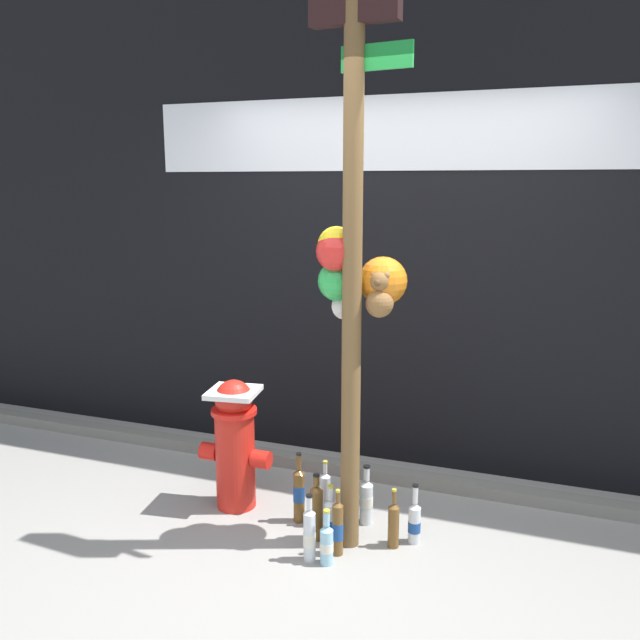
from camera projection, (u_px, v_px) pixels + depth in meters
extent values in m
plane|color=gray|center=(327.00, 563.00, 3.44)|extent=(14.00, 14.00, 0.00)
cube|color=black|center=(403.00, 183.00, 4.41)|extent=(10.00, 0.20, 3.85)
cube|color=silver|center=(562.00, 128.00, 3.92)|extent=(5.46, 0.01, 0.47)
cube|color=slate|center=(381.00, 474.00, 4.40)|extent=(8.00, 0.12, 0.08)
cylinder|color=brown|center=(352.00, 277.00, 3.33)|extent=(0.10, 0.10, 2.93)
cube|color=#198C33|center=(377.00, 57.00, 3.08)|extent=(0.36, 0.07, 0.12)
sphere|color=yellow|center=(336.00, 245.00, 3.38)|extent=(0.19, 0.19, 0.19)
sphere|color=green|center=(338.00, 281.00, 3.46)|extent=(0.21, 0.21, 0.21)
sphere|color=orange|center=(383.00, 281.00, 3.43)|extent=(0.25, 0.25, 0.25)
sphere|color=red|center=(336.00, 251.00, 3.37)|extent=(0.21, 0.21, 0.21)
sphere|color=brown|center=(379.00, 303.00, 3.36)|extent=(0.14, 0.14, 0.14)
sphere|color=brown|center=(380.00, 282.00, 3.34)|extent=(0.10, 0.10, 0.10)
sphere|color=brown|center=(373.00, 275.00, 3.34)|extent=(0.04, 0.04, 0.04)
sphere|color=brown|center=(386.00, 276.00, 3.32)|extent=(0.04, 0.04, 0.04)
sphere|color=brown|center=(378.00, 283.00, 3.30)|extent=(0.04, 0.04, 0.04)
sphere|color=silver|center=(345.00, 306.00, 3.50)|extent=(0.14, 0.14, 0.14)
sphere|color=silver|center=(345.00, 286.00, 3.48)|extent=(0.10, 0.10, 0.10)
sphere|color=silver|center=(339.00, 280.00, 3.48)|extent=(0.04, 0.04, 0.04)
sphere|color=silver|center=(351.00, 280.00, 3.46)|extent=(0.04, 0.04, 0.04)
sphere|color=#9D9992|center=(342.00, 287.00, 3.44)|extent=(0.04, 0.04, 0.04)
cylinder|color=red|center=(235.00, 460.00, 4.00)|extent=(0.24, 0.24, 0.59)
cylinder|color=red|center=(234.00, 411.00, 3.93)|extent=(0.27, 0.27, 0.03)
sphere|color=red|center=(234.00, 399.00, 3.92)|extent=(0.22, 0.22, 0.22)
cylinder|color=red|center=(210.00, 451.00, 4.05)|extent=(0.11, 0.11, 0.11)
cylinder|color=red|center=(261.00, 459.00, 3.93)|extent=(0.11, 0.11, 0.11)
cube|color=white|center=(233.00, 392.00, 3.91)|extent=(0.32, 0.32, 0.03)
cylinder|color=brown|center=(316.00, 515.00, 3.65)|extent=(0.07, 0.07, 0.29)
cone|color=brown|center=(316.00, 488.00, 3.61)|extent=(0.07, 0.07, 0.03)
cylinder|color=brown|center=(316.00, 481.00, 3.61)|extent=(0.03, 0.03, 0.05)
cylinder|color=black|center=(316.00, 475.00, 3.60)|extent=(0.04, 0.04, 0.01)
cylinder|color=silver|center=(325.00, 501.00, 3.79)|extent=(0.06, 0.06, 0.30)
cone|color=silver|center=(325.00, 475.00, 3.76)|extent=(0.06, 0.06, 0.02)
cylinder|color=silver|center=(325.00, 468.00, 3.75)|extent=(0.02, 0.02, 0.06)
cylinder|color=gold|center=(325.00, 462.00, 3.74)|extent=(0.03, 0.03, 0.01)
cylinder|color=silver|center=(366.00, 504.00, 3.83)|extent=(0.08, 0.08, 0.23)
cone|color=silver|center=(366.00, 483.00, 3.80)|extent=(0.08, 0.08, 0.03)
cylinder|color=silver|center=(367.00, 474.00, 3.79)|extent=(0.03, 0.03, 0.08)
cylinder|color=silver|center=(366.00, 501.00, 3.82)|extent=(0.08, 0.08, 0.06)
cylinder|color=black|center=(367.00, 467.00, 3.78)|extent=(0.04, 0.04, 0.01)
cylinder|color=brown|center=(338.00, 530.00, 3.50)|extent=(0.06, 0.06, 0.28)
cone|color=brown|center=(338.00, 504.00, 3.47)|extent=(0.06, 0.06, 0.02)
cylinder|color=brown|center=(338.00, 497.00, 3.46)|extent=(0.02, 0.02, 0.05)
cylinder|color=#1E478C|center=(338.00, 531.00, 3.50)|extent=(0.06, 0.06, 0.09)
cylinder|color=gold|center=(338.00, 491.00, 3.45)|extent=(0.02, 0.02, 0.01)
cylinder|color=silver|center=(309.00, 537.00, 3.44)|extent=(0.06, 0.06, 0.26)
cone|color=silver|center=(309.00, 511.00, 3.41)|extent=(0.06, 0.06, 0.03)
cylinder|color=silver|center=(309.00, 503.00, 3.40)|extent=(0.03, 0.03, 0.07)
cylinder|color=silver|center=(309.00, 540.00, 3.44)|extent=(0.07, 0.07, 0.07)
cylinder|color=black|center=(309.00, 496.00, 3.39)|extent=(0.03, 0.03, 0.01)
cylinder|color=#337038|center=(347.00, 503.00, 3.81)|extent=(0.07, 0.07, 0.26)
cone|color=#337038|center=(347.00, 480.00, 3.78)|extent=(0.07, 0.07, 0.03)
cylinder|color=#337038|center=(348.00, 470.00, 3.76)|extent=(0.03, 0.03, 0.09)
cylinder|color=#1E478C|center=(347.00, 505.00, 3.81)|extent=(0.07, 0.07, 0.08)
cylinder|color=gold|center=(348.00, 462.00, 3.75)|extent=(0.04, 0.04, 0.01)
cylinder|color=brown|center=(349.00, 512.00, 3.70)|extent=(0.06, 0.06, 0.27)
cone|color=brown|center=(349.00, 488.00, 3.67)|extent=(0.06, 0.06, 0.03)
cylinder|color=brown|center=(349.00, 481.00, 3.66)|extent=(0.03, 0.03, 0.06)
cylinder|color=#1E478C|center=(349.00, 510.00, 3.70)|extent=(0.06, 0.06, 0.08)
cylinder|color=black|center=(349.00, 475.00, 3.66)|extent=(0.04, 0.04, 0.01)
cylinder|color=#93CCE0|center=(326.00, 547.00, 3.42)|extent=(0.07, 0.07, 0.19)
cone|color=#93CCE0|center=(326.00, 528.00, 3.40)|extent=(0.07, 0.07, 0.03)
cylinder|color=#93CCE0|center=(326.00, 519.00, 3.38)|extent=(0.03, 0.03, 0.07)
cylinder|color=silver|center=(326.00, 547.00, 3.42)|extent=(0.07, 0.07, 0.05)
cylinder|color=gold|center=(326.00, 511.00, 3.38)|extent=(0.04, 0.04, 0.01)
cylinder|color=brown|center=(299.00, 497.00, 3.84)|extent=(0.07, 0.07, 0.30)
cone|color=brown|center=(299.00, 471.00, 3.80)|extent=(0.07, 0.07, 0.03)
cylinder|color=brown|center=(299.00, 462.00, 3.79)|extent=(0.03, 0.03, 0.09)
cylinder|color=#1E478C|center=(299.00, 493.00, 3.83)|extent=(0.07, 0.07, 0.09)
cylinder|color=black|center=(299.00, 454.00, 3.78)|extent=(0.03, 0.03, 0.01)
cylinder|color=silver|center=(414.00, 525.00, 3.62)|extent=(0.07, 0.07, 0.20)
cone|color=silver|center=(415.00, 506.00, 3.60)|extent=(0.07, 0.07, 0.03)
cylinder|color=silver|center=(415.00, 495.00, 3.58)|extent=(0.03, 0.03, 0.10)
cylinder|color=#1E478C|center=(414.00, 526.00, 3.62)|extent=(0.07, 0.07, 0.06)
cylinder|color=black|center=(416.00, 486.00, 3.57)|extent=(0.03, 0.03, 0.01)
cylinder|color=brown|center=(393.00, 527.00, 3.57)|extent=(0.06, 0.06, 0.23)
cone|color=brown|center=(394.00, 506.00, 3.55)|extent=(0.06, 0.06, 0.02)
cylinder|color=brown|center=(394.00, 497.00, 3.54)|extent=(0.02, 0.02, 0.07)
cylinder|color=gold|center=(394.00, 490.00, 3.53)|extent=(0.03, 0.03, 0.01)
cylinder|color=silver|center=(331.00, 524.00, 3.60)|extent=(0.07, 0.07, 0.23)
cone|color=silver|center=(331.00, 502.00, 3.57)|extent=(0.07, 0.07, 0.03)
cylinder|color=silver|center=(331.00, 494.00, 3.56)|extent=(0.03, 0.03, 0.07)
cylinder|color=#1E478C|center=(331.00, 525.00, 3.60)|extent=(0.07, 0.07, 0.07)
cylinder|color=gold|center=(331.00, 486.00, 3.56)|extent=(0.04, 0.04, 0.01)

